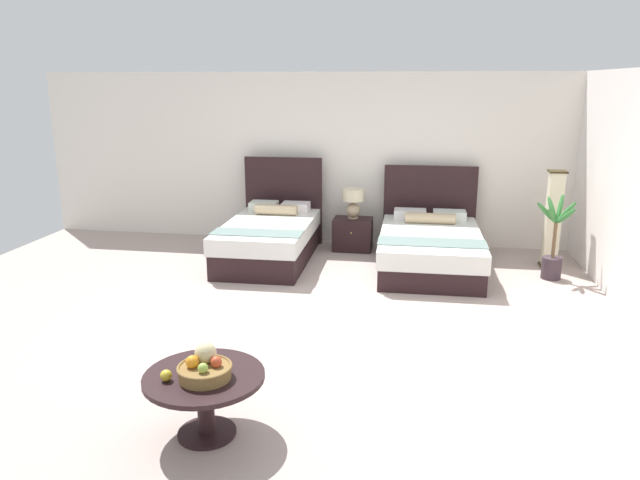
% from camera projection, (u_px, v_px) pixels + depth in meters
% --- Properties ---
extents(ground_plane, '(9.99, 10.15, 0.02)m').
position_uv_depth(ground_plane, '(325.00, 321.00, 6.27)').
color(ground_plane, '#AE9B92').
extents(wall_back, '(9.99, 0.12, 2.57)m').
position_uv_depth(wall_back, '(359.00, 159.00, 9.06)').
color(wall_back, white).
rests_on(wall_back, ground).
extents(bed_near_window, '(1.20, 2.09, 1.32)m').
position_uv_depth(bed_near_window, '(270.00, 237.00, 8.34)').
color(bed_near_window, black).
rests_on(bed_near_window, ground).
extents(bed_near_corner, '(1.36, 2.17, 1.24)m').
position_uv_depth(bed_near_corner, '(430.00, 246.00, 8.00)').
color(bed_near_corner, black).
rests_on(bed_near_corner, ground).
extents(nightstand, '(0.57, 0.43, 0.48)m').
position_uv_depth(nightstand, '(353.00, 234.00, 8.83)').
color(nightstand, black).
rests_on(nightstand, ground).
extents(table_lamp, '(0.32, 0.32, 0.44)m').
position_uv_depth(table_lamp, '(353.00, 200.00, 8.71)').
color(table_lamp, tan).
rests_on(table_lamp, nightstand).
extents(coffee_table, '(0.84, 0.84, 0.47)m').
position_uv_depth(coffee_table, '(205.00, 389.00, 4.15)').
color(coffee_table, black).
rests_on(coffee_table, ground).
extents(fruit_bowl, '(0.38, 0.38, 0.23)m').
position_uv_depth(fruit_bowl, '(205.00, 367.00, 4.06)').
color(fruit_bowl, olive).
rests_on(fruit_bowl, coffee_table).
extents(loose_apple, '(0.08, 0.08, 0.08)m').
position_uv_depth(loose_apple, '(166.00, 376.00, 4.02)').
color(loose_apple, gold).
rests_on(loose_apple, coffee_table).
extents(floor_lamp_corner, '(0.22, 0.22, 1.30)m').
position_uv_depth(floor_lamp_corner, '(553.00, 220.00, 7.91)').
color(floor_lamp_corner, '#352A16').
rests_on(floor_lamp_corner, ground).
extents(potted_palm, '(0.52, 0.49, 1.08)m').
position_uv_depth(potted_palm, '(553.00, 250.00, 7.50)').
color(potted_palm, '#3B2E35').
rests_on(potted_palm, ground).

